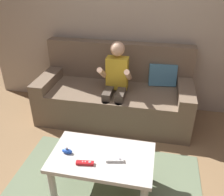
{
  "coord_description": "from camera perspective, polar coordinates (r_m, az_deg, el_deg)",
  "views": [
    {
      "loc": [
        0.27,
        -1.18,
        1.8
      ],
      "look_at": [
        -0.16,
        0.89,
        0.61
      ],
      "focal_mm": 39.01,
      "sensor_mm": 36.0,
      "label": 1
    }
  ],
  "objects": [
    {
      "name": "game_remote_white_far_corner",
      "position": [
        1.99,
        0.73,
        -14.36
      ],
      "size": [
        0.14,
        0.06,
        0.03
      ],
      "color": "white",
      "rests_on": "coffee_table"
    },
    {
      "name": "couch",
      "position": [
        3.12,
        0.84,
        0.79
      ],
      "size": [
        1.88,
        0.8,
        0.92
      ],
      "color": "#75604C",
      "rests_on": "ground"
    },
    {
      "name": "area_rug",
      "position": [
        2.34,
        -2.15,
        -20.72
      ],
      "size": [
        1.74,
        1.23,
        0.01
      ],
      "primitive_type": "cube",
      "color": "#6B7A5B",
      "rests_on": "ground"
    },
    {
      "name": "person_seated_on_couch",
      "position": [
        2.81,
        0.88,
        3.81
      ],
      "size": [
        0.35,
        0.43,
        1.03
      ],
      "color": "#4C4238",
      "rests_on": "ground"
    },
    {
      "name": "game_remote_red_near_edge",
      "position": [
        1.98,
        -6.35,
        -14.9
      ],
      "size": [
        0.14,
        0.05,
        0.03
      ],
      "color": "red",
      "rests_on": "coffee_table"
    },
    {
      "name": "coffee_table",
      "position": [
        2.09,
        -2.32,
        -14.8
      ],
      "size": [
        0.84,
        0.5,
        0.41
      ],
      "color": "beige",
      "rests_on": "ground"
    },
    {
      "name": "wall_back",
      "position": [
        3.14,
        6.91,
        19.03
      ],
      "size": [
        4.21,
        0.05,
        2.5
      ],
      "primitive_type": "cube",
      "color": "#B2A38E",
      "rests_on": "ground"
    },
    {
      "name": "nunchuk_blue",
      "position": [
        2.09,
        -10.48,
        -12.13
      ],
      "size": [
        0.09,
        0.05,
        0.05
      ],
      "color": "blue",
      "rests_on": "coffee_table"
    }
  ]
}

